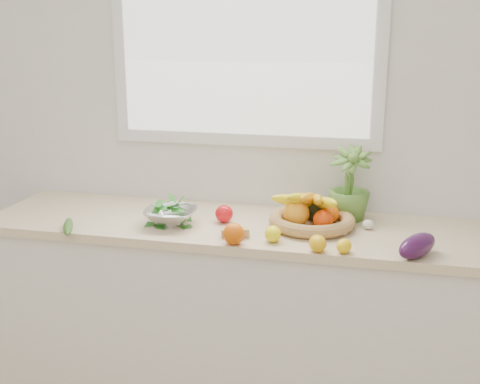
% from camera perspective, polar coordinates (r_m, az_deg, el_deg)
% --- Properties ---
extents(back_wall, '(4.50, 0.02, 2.70)m').
position_cam_1_polar(back_wall, '(2.91, 0.50, 7.41)').
color(back_wall, white).
rests_on(back_wall, ground).
extents(counter_cabinet, '(2.20, 0.58, 0.86)m').
position_cam_1_polar(counter_cabinet, '(2.91, -0.89, -11.69)').
color(counter_cabinet, silver).
rests_on(counter_cabinet, ground).
extents(countertop, '(2.24, 0.62, 0.04)m').
position_cam_1_polar(countertop, '(2.73, -0.92, -3.26)').
color(countertop, beige).
rests_on(countertop, counter_cabinet).
extents(window_frame, '(1.30, 0.03, 1.10)m').
position_cam_1_polar(window_frame, '(2.87, 0.45, 15.31)').
color(window_frame, white).
rests_on(window_frame, back_wall).
extents(window_pane, '(1.18, 0.01, 0.98)m').
position_cam_1_polar(window_pane, '(2.85, 0.36, 15.31)').
color(window_pane, white).
rests_on(window_pane, window_frame).
extents(orange_loose, '(0.10, 0.10, 0.09)m').
position_cam_1_polar(orange_loose, '(2.44, -0.61, -3.99)').
color(orange_loose, '#D95606').
rests_on(orange_loose, countertop).
extents(lemon_a, '(0.10, 0.10, 0.07)m').
position_cam_1_polar(lemon_a, '(2.39, 7.38, -4.87)').
color(lemon_a, '#ECAB0C').
rests_on(lemon_a, countertop).
extents(lemon_b, '(0.08, 0.09, 0.06)m').
position_cam_1_polar(lemon_b, '(2.39, 9.83, -5.07)').
color(lemon_b, yellow).
rests_on(lemon_b, countertop).
extents(lemon_c, '(0.09, 0.10, 0.07)m').
position_cam_1_polar(lemon_c, '(2.48, 3.13, -3.99)').
color(lemon_c, yellow).
rests_on(lemon_c, countertop).
extents(apple, '(0.09, 0.09, 0.08)m').
position_cam_1_polar(apple, '(2.71, -1.52, -2.07)').
color(apple, red).
rests_on(apple, countertop).
extents(ginger, '(0.13, 0.08, 0.04)m').
position_cam_1_polar(ginger, '(2.53, -0.46, -3.87)').
color(ginger, tan).
rests_on(ginger, countertop).
extents(garlic_a, '(0.06, 0.06, 0.05)m').
position_cam_1_polar(garlic_a, '(2.59, 9.65, -3.58)').
color(garlic_a, silver).
rests_on(garlic_a, countertop).
extents(garlic_b, '(0.06, 0.06, 0.04)m').
position_cam_1_polar(garlic_b, '(2.68, 12.05, -3.04)').
color(garlic_b, white).
rests_on(garlic_b, countertop).
extents(garlic_c, '(0.07, 0.07, 0.04)m').
position_cam_1_polar(garlic_c, '(2.59, 7.68, -3.51)').
color(garlic_c, white).
rests_on(garlic_c, countertop).
extents(eggplant, '(0.20, 0.24, 0.09)m').
position_cam_1_polar(eggplant, '(2.41, 16.46, -4.90)').
color(eggplant, '#36103C').
rests_on(eggplant, countertop).
extents(cucumber, '(0.13, 0.21, 0.04)m').
position_cam_1_polar(cucumber, '(2.71, -15.98, -3.16)').
color(cucumber, '#2C5D1B').
rests_on(cucumber, countertop).
extents(radish, '(0.04, 0.04, 0.03)m').
position_cam_1_polar(radish, '(2.50, 0.06, -4.21)').
color(radish, '#C51849').
rests_on(radish, countertop).
extents(potted_herb, '(0.19, 0.19, 0.34)m').
position_cam_1_polar(potted_herb, '(2.76, 10.33, 0.76)').
color(potted_herb, '#52822F').
rests_on(potted_herb, countertop).
extents(fruit_basket, '(0.44, 0.44, 0.19)m').
position_cam_1_polar(fruit_basket, '(2.66, 6.76, -2.23)').
color(fruit_basket, '#AC804C').
rests_on(fruit_basket, countertop).
extents(colander_with_spinach, '(0.25, 0.25, 0.12)m').
position_cam_1_polar(colander_with_spinach, '(2.69, -6.59, -1.88)').
color(colander_with_spinach, silver).
rests_on(colander_with_spinach, countertop).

